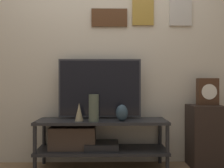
{
  "coord_description": "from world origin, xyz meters",
  "views": [
    {
      "loc": [
        0.06,
        -2.6,
        0.93
      ],
      "look_at": [
        0.11,
        0.26,
        0.93
      ],
      "focal_mm": 42.0,
      "sensor_mm": 36.0,
      "label": 1
    }
  ],
  "objects_px": {
    "vase_tall_ceramic": "(94,108)",
    "mantel_clock": "(207,92)",
    "television": "(100,88)",
    "vase_slim_bronze": "(79,112)",
    "vase_urn_stoneware": "(122,113)"
  },
  "relations": [
    {
      "from": "television",
      "to": "vase_tall_ceramic",
      "type": "xyz_separation_m",
      "value": [
        -0.06,
        -0.23,
        -0.2
      ]
    },
    {
      "from": "vase_urn_stoneware",
      "to": "mantel_clock",
      "type": "relative_size",
      "value": 0.58
    },
    {
      "from": "vase_slim_bronze",
      "to": "mantel_clock",
      "type": "distance_m",
      "value": 1.45
    },
    {
      "from": "mantel_clock",
      "to": "vase_urn_stoneware",
      "type": "bearing_deg",
      "value": -171.12
    },
    {
      "from": "vase_slim_bronze",
      "to": "mantel_clock",
      "type": "xyz_separation_m",
      "value": [
        1.43,
        0.14,
        0.21
      ]
    },
    {
      "from": "television",
      "to": "vase_slim_bronze",
      "type": "bearing_deg",
      "value": -140.42
    },
    {
      "from": "television",
      "to": "vase_urn_stoneware",
      "type": "xyz_separation_m",
      "value": [
        0.24,
        -0.19,
        -0.26
      ]
    },
    {
      "from": "vase_urn_stoneware",
      "to": "mantel_clock",
      "type": "bearing_deg",
      "value": 8.88
    },
    {
      "from": "vase_tall_ceramic",
      "to": "mantel_clock",
      "type": "height_order",
      "value": "mantel_clock"
    },
    {
      "from": "television",
      "to": "vase_slim_bronze",
      "type": "distance_m",
      "value": 0.37
    },
    {
      "from": "vase_slim_bronze",
      "to": "vase_tall_ceramic",
      "type": "relative_size",
      "value": 0.67
    },
    {
      "from": "television",
      "to": "vase_tall_ceramic",
      "type": "distance_m",
      "value": 0.31
    },
    {
      "from": "vase_slim_bronze",
      "to": "vase_urn_stoneware",
      "type": "bearing_deg",
      "value": -1.35
    },
    {
      "from": "mantel_clock",
      "to": "vase_tall_ceramic",
      "type": "bearing_deg",
      "value": -171.15
    },
    {
      "from": "vase_tall_ceramic",
      "to": "mantel_clock",
      "type": "distance_m",
      "value": 1.29
    }
  ]
}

